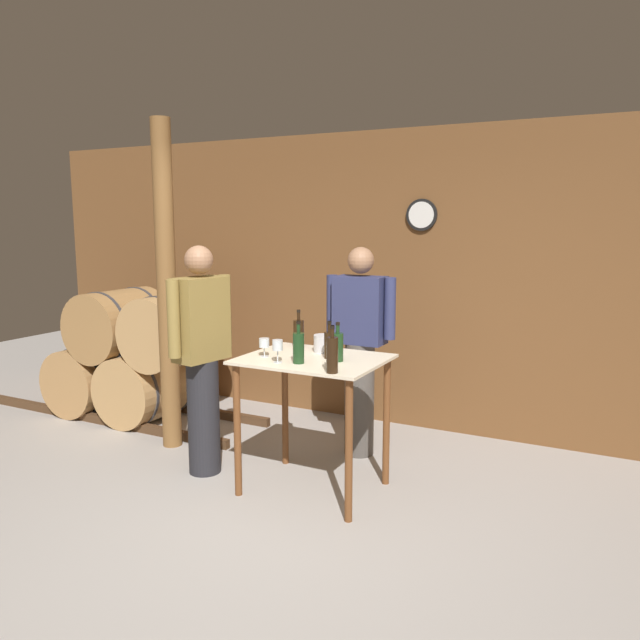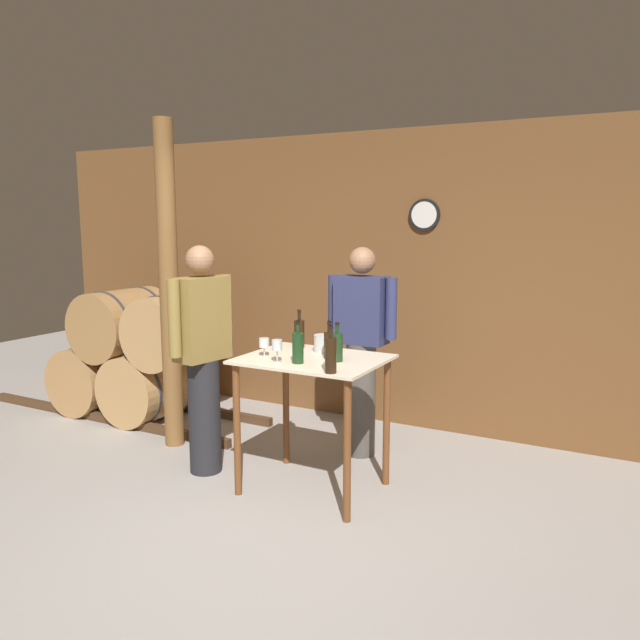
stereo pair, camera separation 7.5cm
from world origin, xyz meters
TOP-DOWN VIEW (x-y plane):
  - ground_plane at (0.00, 0.00)m, footprint 14.00×14.00m
  - back_wall at (0.00, 2.55)m, footprint 8.40×0.08m
  - barrel_rack at (-2.41, 1.56)m, footprint 3.00×0.80m
  - tasting_table at (-0.08, 0.87)m, footprint 0.96×0.77m
  - wooden_post at (-1.56, 1.11)m, footprint 0.16×0.16m
  - wine_bottle_far_left at (-0.34, 1.14)m, footprint 0.08×0.08m
  - wine_bottle_left at (-0.09, 0.68)m, footprint 0.08×0.08m
  - wine_bottle_center at (0.03, 0.91)m, footprint 0.07×0.07m
  - wine_bottle_right at (0.12, 0.86)m, footprint 0.08×0.08m
  - wine_bottle_far_right at (0.23, 0.55)m, footprint 0.07×0.07m
  - wine_glass_near_left at (-0.40, 0.75)m, footprint 0.07×0.07m
  - wine_glass_near_center at (-0.22, 0.64)m, footprint 0.07×0.07m
  - ice_bucket at (-0.10, 1.08)m, footprint 0.14×0.14m
  - person_host at (-0.07, 1.65)m, footprint 0.59×0.24m
  - person_visitor_with_scarf at (-0.96, 0.77)m, footprint 0.29×0.58m

SIDE VIEW (x-z plane):
  - ground_plane at x=0.00m, z-range 0.00..0.00m
  - barrel_rack at x=-2.41m, z-range -0.02..1.23m
  - tasting_table at x=-0.08m, z-range 0.28..1.24m
  - person_host at x=-0.07m, z-range 0.05..1.74m
  - person_visitor_with_scarf at x=-0.96m, z-range 0.05..1.77m
  - ice_bucket at x=-0.10m, z-range 0.96..1.08m
  - wine_glass_near_left at x=-0.40m, z-range 0.99..1.12m
  - wine_bottle_center at x=0.03m, z-range 0.93..1.19m
  - wine_bottle_right at x=0.12m, z-range 0.93..1.20m
  - wine_bottle_far_left at x=-0.34m, z-range 0.93..1.21m
  - wine_bottle_left at x=-0.09m, z-range 0.93..1.21m
  - wine_glass_near_center at x=-0.22m, z-range 1.00..1.15m
  - wine_bottle_far_right at x=0.23m, z-range 0.93..1.23m
  - wooden_post at x=-1.56m, z-range 0.00..2.70m
  - back_wall at x=0.00m, z-range 0.00..2.70m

